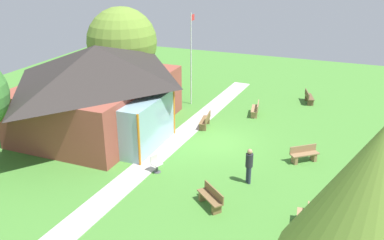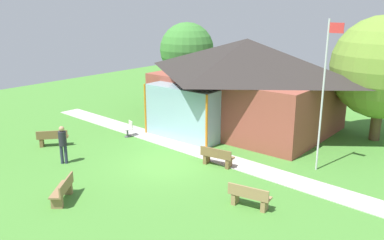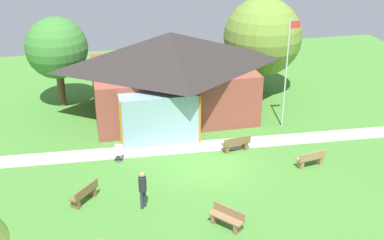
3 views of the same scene
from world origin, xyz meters
name	(u,v)px [view 3 (image 3 of 3)]	position (x,y,z in m)	size (l,w,h in m)	color
ground_plane	(209,167)	(0.00, 0.00, 0.00)	(44.00, 44.00, 0.00)	#478433
pavilion	(171,73)	(-0.58, 7.11, 2.63)	(10.34, 8.51, 5.06)	brown
footpath	(199,147)	(0.00, 2.21, 0.01)	(23.07, 1.30, 0.03)	#BCB7B2
flagpole	(287,70)	(5.40, 3.70, 3.47)	(0.64, 0.08, 6.34)	silver
bench_mid_right	(311,159)	(4.93, -1.07, 0.40)	(1.55, 0.69, 0.84)	#9E7A51
bench_mid_left	(84,194)	(-6.09, -1.81, 0.40)	(1.31, 1.43, 0.84)	brown
bench_rear_near_path	(236,144)	(1.81, 1.31, 0.40)	(1.55, 0.65, 0.84)	brown
bench_front_center	(227,218)	(-0.54, -4.90, 0.40)	(1.28, 1.44, 0.84)	olive
patio_chair_west	(119,153)	(-4.31, 1.64, 0.42)	(0.56, 0.56, 0.86)	beige
visitor_strolling_lawn	(143,187)	(-3.65, -2.80, 1.02)	(0.34, 0.34, 1.74)	#2D3347
tree_behind_pavilion_left	(57,48)	(-7.18, 9.95, 3.76)	(3.83, 3.83, 5.70)	brown
tree_behind_pavilion_right	(263,37)	(6.09, 9.51, 3.82)	(5.19, 5.19, 6.43)	brown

